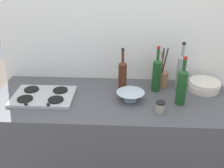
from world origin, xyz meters
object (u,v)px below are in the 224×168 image
at_px(wine_bottle_leftmost, 157,74).
at_px(utensil_crock, 162,78).
at_px(plate_stack, 204,86).
at_px(mixing_bowl, 130,95).
at_px(wine_bottle_mid_left, 181,71).
at_px(wine_bottle_mid_right, 182,86).
at_px(condiment_jar_front, 160,107).
at_px(wine_bottle_rightmost, 122,76).
at_px(stovetop_hob, 43,96).

bearing_deg(wine_bottle_leftmost, utensil_crock, 57.57).
distance_m(plate_stack, mixing_bowl, 0.61).
distance_m(wine_bottle_mid_left, utensil_crock, 0.16).
height_order(wine_bottle_mid_right, condiment_jar_front, wine_bottle_mid_right).
height_order(plate_stack, wine_bottle_leftmost, wine_bottle_leftmost).
bearing_deg(wine_bottle_mid_left, wine_bottle_mid_right, -97.94).
distance_m(wine_bottle_mid_right, wine_bottle_rightmost, 0.46).
xyz_separation_m(wine_bottle_mid_left, wine_bottle_mid_right, (-0.03, -0.25, -0.01)).
distance_m(plate_stack, wine_bottle_leftmost, 0.40).
relative_size(mixing_bowl, utensil_crock, 0.65).
distance_m(wine_bottle_leftmost, wine_bottle_mid_left, 0.20).
distance_m(stovetop_hob, mixing_bowl, 0.65).
relative_size(wine_bottle_rightmost, condiment_jar_front, 4.20).
height_order(wine_bottle_leftmost, wine_bottle_rightmost, wine_bottle_leftmost).
distance_m(plate_stack, wine_bottle_rightmost, 0.65).
bearing_deg(wine_bottle_leftmost, condiment_jar_front, -89.60).
height_order(wine_bottle_mid_right, mixing_bowl, wine_bottle_mid_right).
relative_size(wine_bottle_mid_left, condiment_jar_front, 4.59).
xyz_separation_m(stovetop_hob, plate_stack, (1.24, 0.20, 0.02)).
height_order(wine_bottle_leftmost, utensil_crock, wine_bottle_leftmost).
distance_m(utensil_crock, condiment_jar_front, 0.42).
height_order(wine_bottle_mid_left, mixing_bowl, wine_bottle_mid_left).
height_order(stovetop_hob, wine_bottle_rightmost, wine_bottle_rightmost).
bearing_deg(utensil_crock, wine_bottle_leftmost, -122.43).
bearing_deg(condiment_jar_front, wine_bottle_rightmost, 130.92).
distance_m(mixing_bowl, condiment_jar_front, 0.26).
xyz_separation_m(wine_bottle_mid_left, utensil_crock, (-0.14, 0.04, -0.08)).
xyz_separation_m(stovetop_hob, wine_bottle_mid_left, (1.04, 0.22, 0.14)).
bearing_deg(wine_bottle_mid_right, utensil_crock, 109.84).
bearing_deg(wine_bottle_mid_left, wine_bottle_rightmost, -171.28).
xyz_separation_m(plate_stack, wine_bottle_leftmost, (-0.38, -0.03, 0.10)).
bearing_deg(mixing_bowl, condiment_jar_front, -38.97).
relative_size(plate_stack, wine_bottle_rightmost, 0.71).
bearing_deg(plate_stack, mixing_bowl, -162.01).
relative_size(wine_bottle_mid_left, wine_bottle_rightmost, 1.09).
bearing_deg(wine_bottle_rightmost, mixing_bowl, -66.15).
distance_m(wine_bottle_leftmost, mixing_bowl, 0.28).
height_order(wine_bottle_mid_left, wine_bottle_mid_right, wine_bottle_mid_left).
bearing_deg(mixing_bowl, wine_bottle_leftmost, 38.66).
distance_m(wine_bottle_mid_left, wine_bottle_mid_right, 0.25).
height_order(wine_bottle_rightmost, mixing_bowl, wine_bottle_rightmost).
bearing_deg(wine_bottle_mid_left, plate_stack, -6.70).
xyz_separation_m(wine_bottle_leftmost, utensil_crock, (0.06, 0.09, -0.07)).
bearing_deg(utensil_crock, wine_bottle_mid_right, -70.16).
xyz_separation_m(wine_bottle_mid_right, wine_bottle_rightmost, (-0.42, 0.18, -0.01)).
bearing_deg(plate_stack, wine_bottle_rightmost, -175.81).
bearing_deg(wine_bottle_rightmost, wine_bottle_mid_left, 8.72).
height_order(mixing_bowl, condiment_jar_front, condiment_jar_front).
bearing_deg(wine_bottle_mid_right, mixing_bowl, 174.50).
distance_m(stovetop_hob, condiment_jar_front, 0.87).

